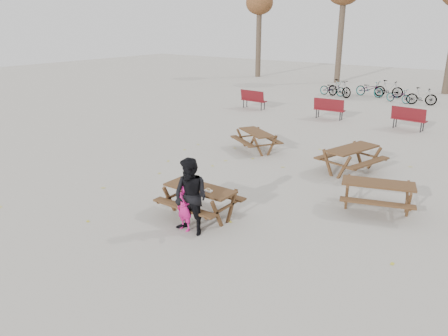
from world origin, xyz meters
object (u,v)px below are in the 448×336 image
Objects in this scene: food_tray at (208,191)px; child at (185,207)px; picnic_table_far at (351,160)px; main_picnic_table at (200,194)px; adult at (191,197)px; picnic_table_east at (377,197)px; picnic_table_north at (256,141)px; soda_bottle at (198,186)px.

food_tray is 0.75m from child.
main_picnic_table is at bearing 177.58° from picnic_table_far.
adult is 6.44m from picnic_table_far.
child is at bearing -102.39° from food_tray.
picnic_table_north is (-5.39, 2.78, -0.02)m from picnic_table_east.
main_picnic_table is 10.00× the size of food_tray.
food_tray is 5.75m from picnic_table_far.
picnic_table_north is (-2.31, 5.81, -0.43)m from food_tray.
main_picnic_table is at bearing 106.37° from soda_bottle.
main_picnic_table is 0.80m from child.
picnic_table_east is at bearing 51.73° from adult.
adult is at bearing -84.31° from food_tray.
picnic_table_far reaches higher than picnic_table_east.
picnic_table_east is 0.94× the size of picnic_table_far.
picnic_table_north is at bearing 109.06° from main_picnic_table.
food_tray is at bearing -37.48° from picnic_table_north.
child is at bearing -148.79° from picnic_table_east.
food_tray is 0.10× the size of picnic_table_far.
adult is (0.38, -0.71, 0.05)m from soda_bottle.
picnic_table_north is (-2.39, 6.54, -0.53)m from adult.
main_picnic_table reaches higher than picnic_table_east.
main_picnic_table is 0.95× the size of picnic_table_far.
adult reaches higher than picnic_table_east.
adult is (0.41, -0.81, 0.31)m from main_picnic_table.
main_picnic_table is at bearing 105.21° from child.
soda_bottle is at bearing 178.18° from picnic_table_far.
child is 0.67× the size of picnic_table_north.
child reaches higher than main_picnic_table.
picnic_table_east reaches higher than picnic_table_north.
main_picnic_table reaches higher than picnic_table_north.
food_tray is 0.74m from adult.
soda_bottle reaches higher than picnic_table_east.
soda_bottle is at bearing -155.81° from picnic_table_east.
picnic_table_east is 1.04× the size of picnic_table_north.
picnic_table_far is (1.37, 6.28, -0.49)m from adult.
picnic_table_north is at bearing 110.44° from child.
food_tray is at bearing -14.40° from main_picnic_table.
main_picnic_table is at bearing 116.89° from adult.
picnic_table_far is at bearing 26.82° from picnic_table_north.
main_picnic_table is at bearing -157.05° from picnic_table_east.
adult is at bearing -62.07° from soda_bottle.
main_picnic_table is 5.75m from picnic_table_far.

